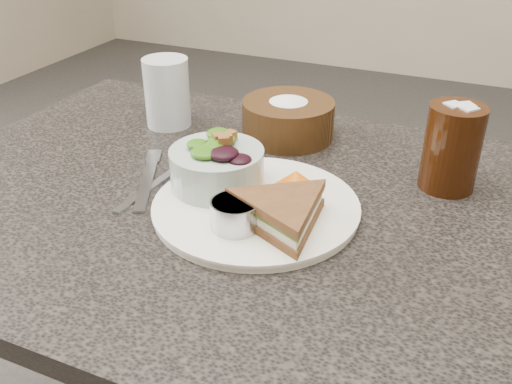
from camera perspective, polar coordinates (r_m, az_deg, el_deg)
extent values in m
cube|color=black|center=(1.04, -0.82, -18.64)|extent=(1.00, 0.70, 0.75)
cylinder|color=white|center=(0.77, 0.00, -1.56)|extent=(0.28, 0.28, 0.01)
cylinder|color=#A7ACB1|center=(0.71, -2.08, -2.25)|extent=(0.07, 0.07, 0.04)
cone|color=orange|center=(0.79, 3.98, 1.10)|extent=(0.10, 0.10, 0.03)
cube|color=#999CA0|center=(0.85, -10.85, 1.01)|extent=(0.09, 0.16, 0.00)
cube|color=#AEB2B8|center=(0.85, -9.95, 0.86)|extent=(0.02, 0.19, 0.00)
cylinder|color=silver|center=(1.03, -8.88, 9.81)|extent=(0.10, 0.10, 0.12)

